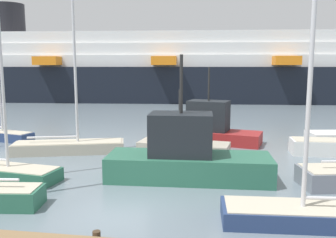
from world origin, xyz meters
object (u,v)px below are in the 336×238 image
Objects in this scene: fishing_boat_2 at (186,156)px; fishing_boat_3 at (182,142)px; sailboat_3 at (69,143)px; sailboat_6 at (318,209)px; cruise_ship at (115,70)px; sailboat_0 at (0,168)px; fishing_boat_0 at (211,127)px.

fishing_boat_2 is 5.25m from fishing_boat_3.
sailboat_3 is 1.11× the size of sailboat_6.
cruise_ship is (-20.78, 44.84, 4.34)m from sailboat_6.
sailboat_0 is at bearing 46.21° from fishing_boat_3.
sailboat_3 is 37.26m from cruise_ship.
sailboat_6 reaches higher than fishing_boat_3.
sailboat_6 is 2.05× the size of fishing_boat_3.
sailboat_3 is at bearing -37.28° from sailboat_6.
fishing_boat_3 is (7.13, 0.93, 0.10)m from sailboat_3.
sailboat_3 is 7.19m from fishing_boat_3.
sailboat_3 is at bearing -82.23° from cruise_ship.
fishing_boat_3 is 38.51m from cruise_ship.
sailboat_3 is at bearing 15.39° from fishing_boat_3.
sailboat_3 is 2.28× the size of fishing_boat_3.
fishing_boat_2 is 0.08× the size of cruise_ship.
sailboat_6 is 49.61m from cruise_ship.
sailboat_0 is at bearing 58.72° from fishing_boat_0.
fishing_boat_0 is 35.92m from cruise_ship.
cruise_ship is (-14.97, 35.24, 4.17)m from fishing_boat_3.
sailboat_3 is 0.14× the size of cruise_ship.
fishing_boat_0 is 8.86m from fishing_boat_2.
sailboat_6 is 11.22m from fishing_boat_3.
sailboat_0 is 1.60× the size of fishing_boat_0.
sailboat_6 is (14.06, -3.09, 0.02)m from sailboat_0.
cruise_ship is (-6.71, 41.75, 4.36)m from sailboat_0.
sailboat_0 is 14.21m from fishing_boat_0.
sailboat_6 is 13.88m from fishing_boat_0.
sailboat_0 is at bearing 5.72° from fishing_boat_2.
fishing_boat_2 is 43.54m from cruise_ship.
fishing_boat_2 is at bearing -73.19° from cruise_ship.
cruise_ship reaches higher than sailboat_3.
fishing_boat_3 is at bearing 46.75° from sailboat_0.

